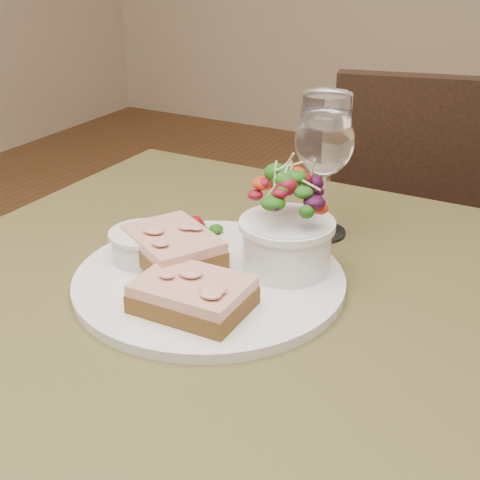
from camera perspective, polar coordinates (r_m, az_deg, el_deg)
The scene contains 9 objects.
cafe_table at distance 0.80m, azimuth -0.66°, elevation -11.24°, with size 0.80×0.80×0.75m.
chair_far at distance 1.56m, azimuth 15.47°, elevation -7.82°, with size 0.51×0.51×0.90m.
dinner_plate at distance 0.77m, azimuth -2.63°, elevation -3.43°, with size 0.31×0.31×0.01m, color white.
sandwich_front at distance 0.70m, azimuth -4.05°, elevation -4.68°, with size 0.12×0.09×0.03m.
sandwich_back at distance 0.78m, azimuth -5.76°, elevation -0.53°, with size 0.14×0.13×0.03m.
ramekin at distance 0.80m, azimuth -8.26°, elevation -0.31°, with size 0.07×0.07×0.04m.
salad_bowl at distance 0.76m, azimuth 4.06°, elevation 1.57°, with size 0.10×0.10×0.13m.
garnish at distance 0.87m, azimuth -3.09°, elevation 1.19°, with size 0.05×0.04×0.02m.
wine_glass at distance 0.86m, azimuth 7.21°, elevation 8.04°, with size 0.08×0.08×0.18m.
Camera 1 is at (0.32, -0.56, 1.13)m, focal length 50.00 mm.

